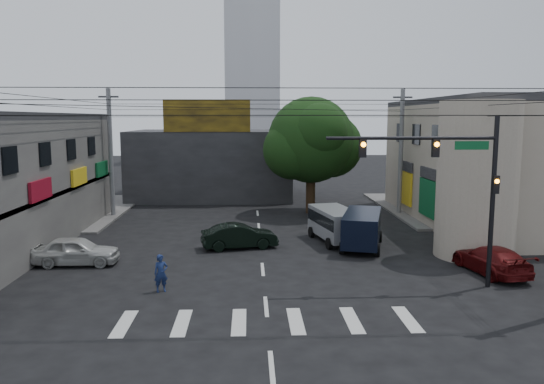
{
  "coord_description": "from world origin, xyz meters",
  "views": [
    {
      "loc": [
        -0.61,
        -22.33,
        7.1
      ],
      "look_at": [
        0.53,
        4.0,
        3.43
      ],
      "focal_mm": 35.0,
      "sensor_mm": 36.0,
      "label": 1
    }
  ],
  "objects": [
    {
      "name": "building_far",
      "position": [
        -4.0,
        26.0,
        3.0
      ],
      "size": [
        14.0,
        10.0,
        6.0
      ],
      "primitive_type": "cube",
      "color": "#232326",
      "rests_on": "ground"
    },
    {
      "name": "utility_pole_far_left",
      "position": [
        -10.5,
        16.0,
        4.6
      ],
      "size": [
        0.32,
        0.32,
        9.2
      ],
      "primitive_type": "cylinder",
      "color": "#59595B",
      "rests_on": "ground"
    },
    {
      "name": "silver_minivan",
      "position": [
        4.34,
        7.41,
        0.96
      ],
      "size": [
        5.23,
        3.67,
        1.93
      ],
      "primitive_type": null,
      "rotation": [
        0.0,
        0.0,
        1.78
      ],
      "color": "#96989D",
      "rests_on": "ground"
    },
    {
      "name": "navy_van",
      "position": [
        5.59,
        6.02,
        0.98
      ],
      "size": [
        5.89,
        4.44,
        1.96
      ],
      "primitive_type": null,
      "rotation": [
        0.0,
        0.0,
        1.29
      ],
      "color": "black",
      "rests_on": "ground"
    },
    {
      "name": "corner_column",
      "position": [
        11.0,
        4.0,
        4.0
      ],
      "size": [
        4.0,
        4.0,
        8.0
      ],
      "primitive_type": "cylinder",
      "color": "gray",
      "rests_on": "ground"
    },
    {
      "name": "street_tree",
      "position": [
        4.0,
        17.0,
        5.47
      ],
      "size": [
        6.4,
        6.4,
        8.7
      ],
      "color": "black",
      "rests_on": "ground"
    },
    {
      "name": "utility_pole_far_right",
      "position": [
        10.5,
        16.0,
        4.6
      ],
      "size": [
        0.32,
        0.32,
        9.2
      ],
      "primitive_type": "cylinder",
      "color": "#59595B",
      "rests_on": "ground"
    },
    {
      "name": "maroon_sedan",
      "position": [
        10.5,
        0.94,
        0.65
      ],
      "size": [
        3.24,
        5.03,
        1.29
      ],
      "primitive_type": "imported",
      "rotation": [
        0.0,
        0.0,
        3.31
      ],
      "color": "#4B0A0B",
      "rests_on": "ground"
    },
    {
      "name": "tower_distant",
      "position": [
        0.0,
        70.0,
        22.0
      ],
      "size": [
        9.0,
        9.0,
        44.0
      ],
      "primitive_type": "cube",
      "color": "silver",
      "rests_on": "ground"
    },
    {
      "name": "ground",
      "position": [
        0.0,
        0.0,
        0.0
      ],
      "size": [
        160.0,
        160.0,
        0.0
      ],
      "primitive_type": "plane",
      "color": "black",
      "rests_on": "ground"
    },
    {
      "name": "dark_sedan",
      "position": [
        -1.17,
        6.19,
        0.68
      ],
      "size": [
        3.05,
        4.69,
        1.36
      ],
      "primitive_type": "imported",
      "rotation": [
        0.0,
        0.0,
        1.77
      ],
      "color": "black",
      "rests_on": "ground"
    },
    {
      "name": "building_right",
      "position": [
        18.0,
        13.0,
        4.0
      ],
      "size": [
        14.0,
        18.0,
        8.0
      ],
      "primitive_type": "cube",
      "color": "gray",
      "rests_on": "ground"
    },
    {
      "name": "traffic_officer",
      "position": [
        -4.27,
        -1.05,
        0.78
      ],
      "size": [
        0.81,
        0.74,
        1.56
      ],
      "primitive_type": "imported",
      "rotation": [
        0.0,
        0.0,
        0.35
      ],
      "color": "#15224C",
      "rests_on": "ground"
    },
    {
      "name": "sidewalk_far_left",
      "position": [
        -18.0,
        18.0,
        0.07
      ],
      "size": [
        16.0,
        16.0,
        0.15
      ],
      "primitive_type": "cube",
      "color": "#514F4C",
      "rests_on": "ground"
    },
    {
      "name": "white_compact",
      "position": [
        -9.06,
        3.21,
        0.7
      ],
      "size": [
        1.72,
        4.12,
        1.39
      ],
      "primitive_type": "imported",
      "rotation": [
        0.0,
        0.0,
        1.58
      ],
      "color": "#B1B2AE",
      "rests_on": "ground"
    },
    {
      "name": "traffic_gantry",
      "position": [
        7.82,
        -1.0,
        4.83
      ],
      "size": [
        7.1,
        0.35,
        7.2
      ],
      "color": "black",
      "rests_on": "ground"
    },
    {
      "name": "billboard",
      "position": [
        -4.0,
        21.1,
        7.3
      ],
      "size": [
        7.0,
        0.3,
        2.6
      ],
      "primitive_type": "cube",
      "color": "olive",
      "rests_on": "building_far"
    },
    {
      "name": "sidewalk_far_right",
      "position": [
        18.0,
        18.0,
        0.07
      ],
      "size": [
        16.0,
        16.0,
        0.15
      ],
      "primitive_type": "cube",
      "color": "#514F4C",
      "rests_on": "ground"
    }
  ]
}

